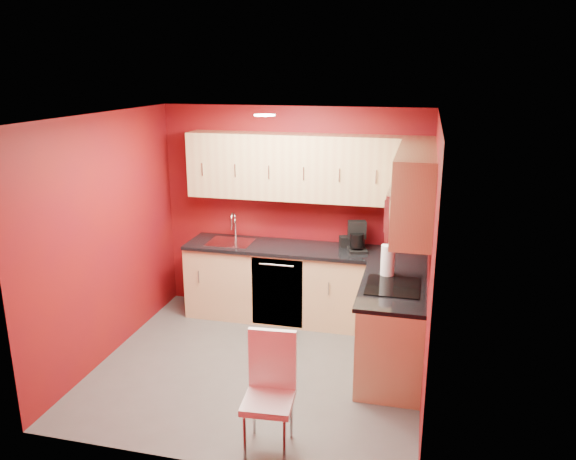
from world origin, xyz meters
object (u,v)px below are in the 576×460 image
at_px(dining_chair, 268,395).
at_px(paper_towel, 388,261).
at_px(sink, 231,239).
at_px(coffee_maker, 358,237).
at_px(napkin_holder, 345,242).
at_px(microwave, 410,211).

bearing_deg(dining_chair, paper_towel, 61.37).
xyz_separation_m(sink, coffee_maker, (1.52, -0.00, 0.13)).
distance_m(sink, dining_chair, 2.70).
distance_m(sink, coffee_maker, 1.52).
bearing_deg(napkin_holder, microwave, -56.82).
relative_size(microwave, coffee_maker, 2.26).
height_order(microwave, dining_chair, microwave).
xyz_separation_m(microwave, sink, (-2.09, 1.00, -0.72)).
relative_size(sink, paper_towel, 1.63).
bearing_deg(microwave, dining_chair, -124.31).
height_order(microwave, coffee_maker, microwave).
bearing_deg(sink, napkin_holder, 5.09).
distance_m(napkin_holder, dining_chair, 2.58).
distance_m(microwave, napkin_holder, 1.51).
distance_m(sink, napkin_holder, 1.36).
bearing_deg(sink, coffee_maker, -0.00).
relative_size(microwave, napkin_holder, 5.87).
bearing_deg(sink, dining_chair, -64.65).
relative_size(napkin_holder, paper_towel, 0.41).
bearing_deg(paper_towel, coffee_maker, 118.32).
bearing_deg(dining_chair, coffee_maker, 76.80).
bearing_deg(sink, microwave, -25.60).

